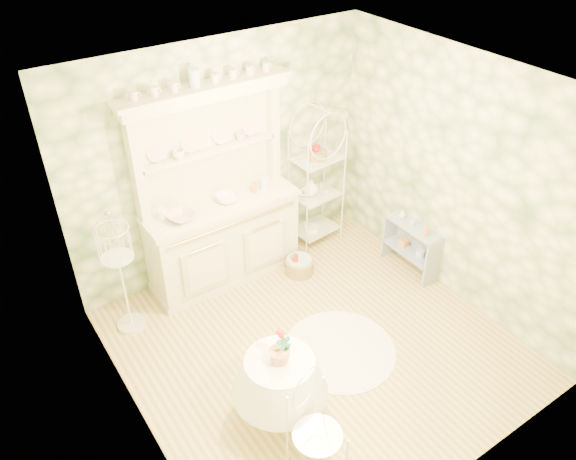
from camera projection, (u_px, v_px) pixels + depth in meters
floor at (315, 345)px, 5.76m from camera, size 3.60×3.60×0.00m
ceiling at (325, 92)px, 4.21m from camera, size 3.60×3.60×0.00m
wall_left at (125, 318)px, 4.15m from camera, size 3.60×3.60×0.00m
wall_right at (458, 181)px, 5.82m from camera, size 3.60×3.60×0.00m
wall_back at (222, 160)px, 6.21m from camera, size 3.60×3.60×0.00m
wall_front at (481, 367)px, 3.76m from camera, size 3.60×3.60×0.00m
kitchen_dresser at (219, 192)px, 6.04m from camera, size 1.87×0.61×2.29m
bakers_rack at (316, 172)px, 6.75m from camera, size 0.65×0.49×1.94m
side_shelf at (411, 247)px, 6.61m from camera, size 0.31×0.75×0.63m
round_table at (280, 386)px, 4.83m from camera, size 0.86×0.86×0.79m
cafe_chair at (317, 441)px, 4.41m from camera, size 0.44×0.44×0.75m
birdcage_stand at (121, 274)px, 5.59m from camera, size 0.36×0.36×1.41m
floor_basket at (299, 265)px, 6.66m from camera, size 0.44×0.44×0.23m
lace_rug at (339, 350)px, 5.69m from camera, size 1.44×1.44×0.01m
bowl_floral at (182, 219)px, 5.84m from camera, size 0.35×0.35×0.07m
bowl_white at (228, 201)px, 6.14m from camera, size 0.29×0.29×0.08m
cup_left at (179, 156)px, 5.72m from camera, size 0.16×0.16×0.09m
cup_right at (241, 138)px, 6.06m from camera, size 0.11×0.11×0.10m
potted_geranium at (284, 349)px, 4.57m from camera, size 0.15×0.11×0.27m
bottle_amber at (426, 230)px, 6.26m from camera, size 0.07×0.07×0.16m
bottle_blue at (413, 222)px, 6.44m from camera, size 0.05×0.05×0.10m
bottle_glass at (402, 216)px, 6.56m from camera, size 0.10×0.10×0.11m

